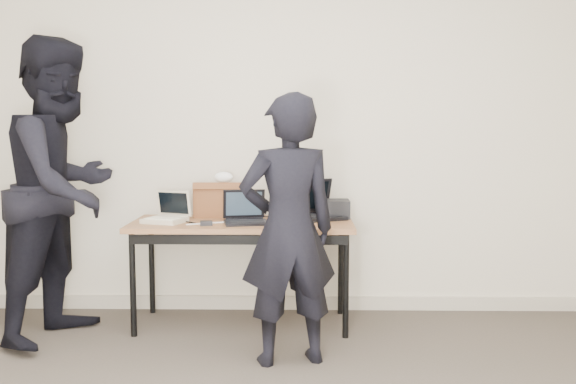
{
  "coord_description": "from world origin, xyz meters",
  "views": [
    {
      "loc": [
        0.17,
        -2.44,
        1.38
      ],
      "look_at": [
        0.1,
        1.6,
        0.95
      ],
      "focal_mm": 40.0,
      "sensor_mm": 36.0,
      "label": 1
    }
  ],
  "objects_px": {
    "laptop_right": "(312,209)",
    "equipment_box": "(333,209)",
    "laptop_center": "(245,216)",
    "leather_satchel": "(220,199)",
    "laptop_beige": "(167,216)",
    "person_typist": "(288,230)",
    "person_observer": "(63,189)",
    "desk": "(242,230)"
  },
  "relations": [
    {
      "from": "person_typist",
      "to": "leather_satchel",
      "type": "bearing_deg",
      "value": -76.88
    },
    {
      "from": "laptop_right",
      "to": "person_typist",
      "type": "relative_size",
      "value": 0.31
    },
    {
      "from": "equipment_box",
      "to": "desk",
      "type": "bearing_deg",
      "value": -163.06
    },
    {
      "from": "laptop_right",
      "to": "equipment_box",
      "type": "xyz_separation_m",
      "value": [
        0.15,
        0.02,
        0.0
      ]
    },
    {
      "from": "desk",
      "to": "person_typist",
      "type": "distance_m",
      "value": 0.77
    },
    {
      "from": "laptop_right",
      "to": "leather_satchel",
      "type": "bearing_deg",
      "value": 152.86
    },
    {
      "from": "leather_satchel",
      "to": "laptop_beige",
      "type": "bearing_deg",
      "value": -144.0
    },
    {
      "from": "laptop_center",
      "to": "person_observer",
      "type": "bearing_deg",
      "value": 178.42
    },
    {
      "from": "person_typist",
      "to": "laptop_center",
      "type": "bearing_deg",
      "value": -80.55
    },
    {
      "from": "equipment_box",
      "to": "person_typist",
      "type": "bearing_deg",
      "value": -109.16
    },
    {
      "from": "desk",
      "to": "person_observer",
      "type": "relative_size",
      "value": 0.78
    },
    {
      "from": "laptop_center",
      "to": "person_observer",
      "type": "relative_size",
      "value": 0.17
    },
    {
      "from": "laptop_beige",
      "to": "person_observer",
      "type": "height_order",
      "value": "person_observer"
    },
    {
      "from": "laptop_center",
      "to": "leather_satchel",
      "type": "bearing_deg",
      "value": 115.53
    },
    {
      "from": "laptop_center",
      "to": "person_typist",
      "type": "distance_m",
      "value": 0.7
    },
    {
      "from": "laptop_beige",
      "to": "leather_satchel",
      "type": "relative_size",
      "value": 0.9
    },
    {
      "from": "laptop_right",
      "to": "person_observer",
      "type": "distance_m",
      "value": 1.67
    },
    {
      "from": "leather_satchel",
      "to": "laptop_center",
      "type": "bearing_deg",
      "value": -54.54
    },
    {
      "from": "desk",
      "to": "leather_satchel",
      "type": "relative_size",
      "value": 4.14
    },
    {
      "from": "laptop_right",
      "to": "person_typist",
      "type": "distance_m",
      "value": 0.87
    },
    {
      "from": "person_typist",
      "to": "desk",
      "type": "bearing_deg",
      "value": -80.44
    },
    {
      "from": "laptop_beige",
      "to": "person_observer",
      "type": "relative_size",
      "value": 0.17
    },
    {
      "from": "desk",
      "to": "equipment_box",
      "type": "bearing_deg",
      "value": 17.09
    },
    {
      "from": "laptop_beige",
      "to": "equipment_box",
      "type": "height_order",
      "value": "laptop_beige"
    },
    {
      "from": "person_observer",
      "to": "laptop_right",
      "type": "bearing_deg",
      "value": -58.56
    },
    {
      "from": "leather_satchel",
      "to": "person_observer",
      "type": "distance_m",
      "value": 1.06
    },
    {
      "from": "laptop_right",
      "to": "person_typist",
      "type": "height_order",
      "value": "person_typist"
    },
    {
      "from": "leather_satchel",
      "to": "equipment_box",
      "type": "relative_size",
      "value": 1.63
    },
    {
      "from": "laptop_beige",
      "to": "person_observer",
      "type": "xyz_separation_m",
      "value": [
        -0.62,
        -0.22,
        0.2
      ]
    },
    {
      "from": "equipment_box",
      "to": "laptop_center",
      "type": "bearing_deg",
      "value": -158.02
    },
    {
      "from": "laptop_center",
      "to": "person_typist",
      "type": "bearing_deg",
      "value": -75.57
    },
    {
      "from": "laptop_right",
      "to": "leather_satchel",
      "type": "height_order",
      "value": "laptop_right"
    },
    {
      "from": "equipment_box",
      "to": "person_typist",
      "type": "distance_m",
      "value": 0.93
    },
    {
      "from": "desk",
      "to": "laptop_center",
      "type": "distance_m",
      "value": 0.12
    },
    {
      "from": "laptop_beige",
      "to": "person_observer",
      "type": "distance_m",
      "value": 0.69
    },
    {
      "from": "person_observer",
      "to": "desk",
      "type": "bearing_deg",
      "value": -60.98
    },
    {
      "from": "desk",
      "to": "leather_satchel",
      "type": "bearing_deg",
      "value": 128.43
    },
    {
      "from": "laptop_right",
      "to": "person_observer",
      "type": "height_order",
      "value": "person_observer"
    },
    {
      "from": "laptop_beige",
      "to": "person_typist",
      "type": "xyz_separation_m",
      "value": [
        0.83,
        -0.67,
        0.02
      ]
    },
    {
      "from": "laptop_beige",
      "to": "laptop_center",
      "type": "xyz_separation_m",
      "value": [
        0.53,
        -0.03,
        0.01
      ]
    },
    {
      "from": "desk",
      "to": "laptop_beige",
      "type": "bearing_deg",
      "value": -177.71
    },
    {
      "from": "laptop_center",
      "to": "equipment_box",
      "type": "distance_m",
      "value": 0.65
    }
  ]
}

